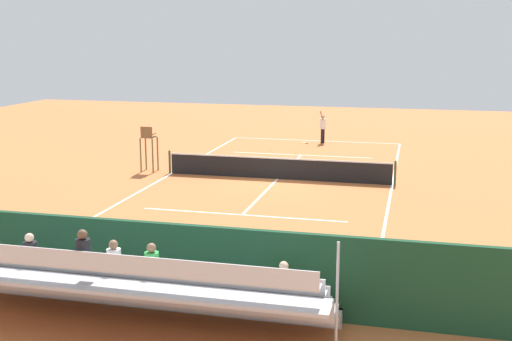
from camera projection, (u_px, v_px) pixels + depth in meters
ground_plane at (278, 179)px, 28.84m from camera, size 60.00×60.00×0.00m
court_line_markings at (278, 179)px, 28.87m from camera, size 10.10×22.20×0.01m
tennis_net at (278, 168)px, 28.73m from camera, size 10.30×0.10×1.07m
backdrop_wall at (154, 263)px, 15.33m from camera, size 18.00×0.16×2.00m
bleacher_stand at (128, 286)px, 14.07m from camera, size 9.06×2.40×2.48m
umpire_chair at (148, 144)px, 30.18m from camera, size 0.67×0.67×2.14m
courtside_bench at (283, 280)px, 15.42m from camera, size 1.80×0.40×0.93m
equipment_bag at (212, 291)px, 15.78m from camera, size 0.90×0.36×0.36m
tennis_player at (323, 126)px, 38.24m from camera, size 0.45×0.56×1.93m
tennis_racket at (304, 143)px, 38.37m from camera, size 0.53×0.50×0.03m
tennis_ball_near at (296, 153)px, 34.99m from camera, size 0.07×0.07×0.07m
tennis_ball_far at (270, 150)px, 36.05m from camera, size 0.07×0.07×0.07m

